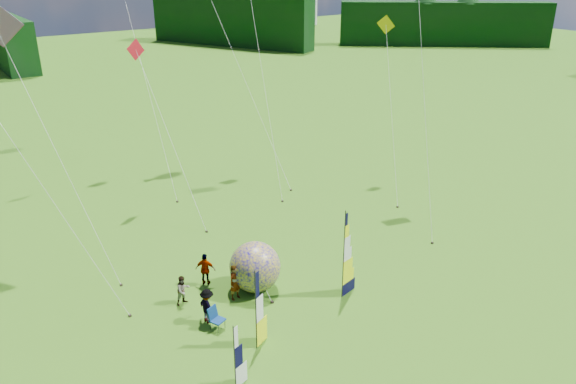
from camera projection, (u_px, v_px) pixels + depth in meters
ground at (356, 327)px, 25.46m from camera, size 220.00×220.00×0.00m
treeline_ring at (361, 249)px, 23.89m from camera, size 210.00×210.00×8.00m
feather_banner_main at (344, 257)px, 26.77m from camera, size 1.22×0.40×4.54m
side_banner_left at (256, 312)px, 23.37m from camera, size 0.97×0.51×3.69m
side_banner_far at (235, 359)px, 21.26m from camera, size 0.85×0.36×2.86m
bol_inflatable at (255, 267)px, 27.85m from camera, size 2.98×2.98×2.56m
spectator_a at (235, 282)px, 27.20m from camera, size 0.73×0.54×1.82m
spectator_b at (183, 290)px, 26.87m from camera, size 0.77×0.46×1.50m
spectator_c at (207, 306)px, 25.50m from camera, size 0.57×1.14×1.69m
spectator_d at (205, 269)px, 28.40m from camera, size 1.03×1.00×1.74m
camp_chair at (217, 319)px, 25.09m from camera, size 0.82×0.82×1.09m
kite_whale at (234, 45)px, 40.46m from camera, size 9.61×15.51×19.03m
kite_rainbow_delta at (55, 134)px, 27.42m from camera, size 10.98×12.97×14.95m
kite_parafoil at (425, 83)px, 33.16m from camera, size 11.27×12.74×17.17m
small_kite_red at (170, 131)px, 34.20m from camera, size 6.54×9.62×11.31m
small_kite_orange at (261, 59)px, 39.04m from camera, size 9.54×13.10×17.74m
small_kite_yellow at (392, 105)px, 38.24m from camera, size 8.51×9.81×12.14m
small_kite_pink at (19, 142)px, 23.31m from camera, size 10.13×9.72×16.80m
small_kite_green at (140, 54)px, 38.75m from camera, size 5.40×13.47×18.50m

